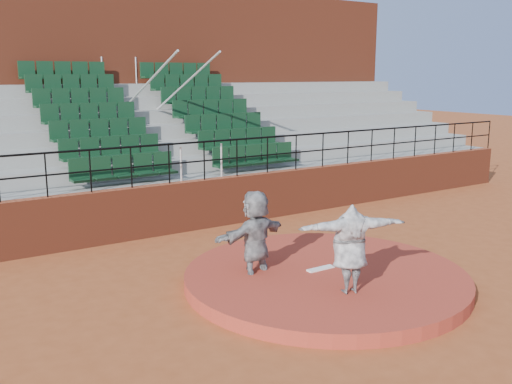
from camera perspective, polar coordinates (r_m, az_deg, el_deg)
ground at (r=11.39m, az=6.93°, el=-9.08°), size 90.00×90.00×0.00m
pitchers_mound at (r=11.35m, az=6.95°, el=-8.49°), size 5.50×5.50×0.25m
pitching_rubber at (r=11.41m, az=6.48°, el=-7.62°), size 0.60×0.15×0.03m
boundary_wall at (r=15.21m, az=-5.12°, el=-1.16°), size 24.00×0.30×1.30m
wall_railing at (r=14.97m, az=-5.22°, el=4.00°), size 24.04×0.05×1.03m
seating_deck at (r=18.33m, az=-10.52°, el=3.38°), size 24.00×5.97×4.63m
press_box_facade at (r=21.86m, az=-14.77°, el=10.09°), size 24.00×3.00×7.10m
pitcher at (r=10.10m, az=9.39°, el=-5.62°), size 2.03×1.13×1.59m
fielder at (r=11.04m, az=-0.07°, el=-4.57°), size 1.80×0.90×1.86m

